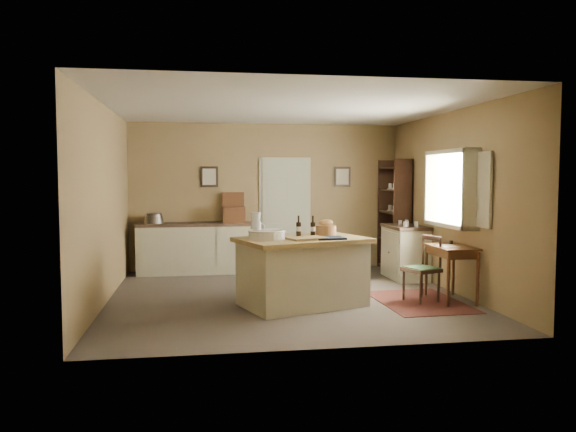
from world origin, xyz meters
The scene contains 16 objects.
ground centered at (0.00, 0.00, 0.00)m, with size 5.00×5.00×0.00m, color brown.
wall_back centered at (0.00, 2.50, 1.35)m, with size 5.00×0.10×2.70m, color olive.
wall_front centered at (0.00, -2.50, 1.35)m, with size 5.00×0.10×2.70m, color olive.
wall_left centered at (-2.50, 0.00, 1.35)m, with size 0.10×5.00×2.70m, color olive.
wall_right centered at (2.50, 0.00, 1.35)m, with size 0.10×5.00×2.70m, color olive.
ceiling centered at (0.00, 0.00, 2.70)m, with size 5.00×5.00×0.00m, color silver.
door centered at (0.35, 2.47, 1.05)m, with size 0.97×0.06×2.11m, color #B4B99C.
framed_prints centered at (0.20, 2.48, 1.72)m, with size 2.82×0.02×0.38m.
window centered at (2.42, -0.20, 1.55)m, with size 0.25×1.99×1.12m.
work_island centered at (0.11, -0.59, 0.48)m, with size 1.90×1.54×1.20m.
sideboard centered at (-1.32, 2.20, 0.48)m, with size 2.04×0.58×1.18m.
rug centered at (1.75, -0.64, 0.00)m, with size 1.10×1.60×0.01m, color #4E1D19.
writing_desk centered at (2.20, -0.64, 0.66)m, with size 0.49×0.81×0.82m.
desk_chair centered at (1.78, -0.61, 0.44)m, with size 0.41×0.41×0.88m, color black, non-canonical shape.
right_cabinet centered at (2.20, 1.11, 0.46)m, with size 0.56×1.01×0.99m.
shelving_unit centered at (2.35, 1.97, 1.01)m, with size 0.35×0.91×2.03m.
Camera 1 is at (-1.23, -7.88, 1.72)m, focal length 35.00 mm.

